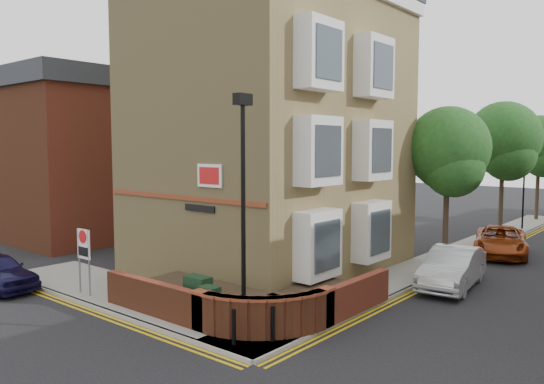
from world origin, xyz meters
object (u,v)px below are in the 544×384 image
(utility_cabinet_large, at_px, (198,297))
(zone_sign, at_px, (84,249))
(lamppost, at_px, (243,212))
(silver_car_near, at_px, (452,268))

(utility_cabinet_large, height_order, zone_sign, zone_sign)
(lamppost, xyz_separation_m, zone_sign, (-6.60, -0.70, -1.70))
(lamppost, relative_size, zone_sign, 2.86)
(lamppost, height_order, utility_cabinet_large, lamppost)
(utility_cabinet_large, bearing_deg, zone_sign, -170.31)
(utility_cabinet_large, relative_size, silver_car_near, 0.28)
(lamppost, xyz_separation_m, utility_cabinet_large, (-1.90, 0.10, -2.62))
(zone_sign, xyz_separation_m, silver_car_near, (9.00, 9.14, -0.93))
(utility_cabinet_large, height_order, silver_car_near, silver_car_near)
(utility_cabinet_large, distance_m, silver_car_near, 9.38)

